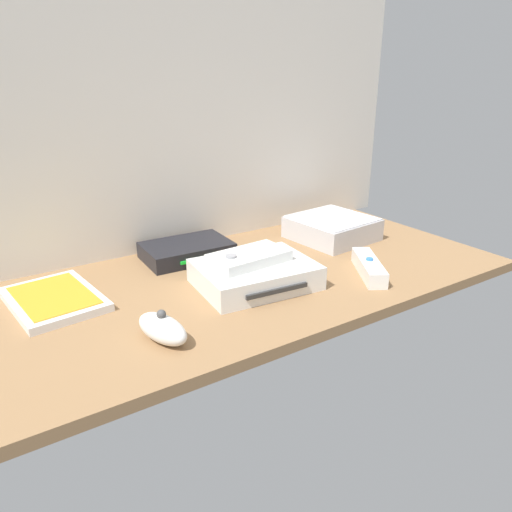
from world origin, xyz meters
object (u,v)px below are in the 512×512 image
object	(u,v)px
remote_nunchuk	(162,328)
remote_classic_pad	(249,258)
remote_wand	(369,267)
game_case	(54,299)
mini_computer	(332,228)
network_router	(187,251)
game_console	(255,274)

from	to	relation	value
remote_nunchuk	remote_classic_pad	distance (cm)	24.08
remote_wand	remote_nunchuk	xyz separation A→B (cm)	(-43.88, -1.19, 0.53)
game_case	mini_computer	bearing A→B (deg)	-6.46
mini_computer	network_router	xyz separation A→B (cm)	(-34.39, 7.29, -0.94)
network_router	remote_classic_pad	size ratio (longest dim) A/B	1.24
mini_computer	remote_classic_pad	world-z (taller)	remote_classic_pad
mini_computer	game_case	size ratio (longest dim) A/B	0.91
mini_computer	remote_classic_pad	distance (cm)	32.89
mini_computer	remote_nunchuk	size ratio (longest dim) A/B	1.71
network_router	mini_computer	bearing A→B (deg)	-9.56
network_router	remote_wand	xyz separation A→B (cm)	(25.96, -27.65, -0.19)
game_case	network_router	bearing A→B (deg)	7.40
remote_classic_pad	game_console	bearing A→B (deg)	-53.35
game_case	remote_wand	bearing A→B (deg)	-26.90
game_console	remote_wand	distance (cm)	22.92
game_console	remote_classic_pad	xyz separation A→B (cm)	(-0.77, 0.92, 3.21)
game_case	remote_classic_pad	world-z (taller)	remote_classic_pad
network_router	game_case	bearing A→B (deg)	-164.12
network_router	remote_wand	bearing A→B (deg)	-44.39
network_router	game_console	bearing A→B (deg)	-74.81
remote_wand	remote_classic_pad	size ratio (longest dim) A/B	0.98
remote_classic_pad	game_case	bearing A→B (deg)	156.35
mini_computer	remote_wand	world-z (taller)	mini_computer
remote_nunchuk	remote_classic_pad	world-z (taller)	remote_classic_pad
mini_computer	network_router	bearing A→B (deg)	168.03
mini_computer	game_console	bearing A→B (deg)	-157.47
game_console	game_case	xyz separation A→B (cm)	(-33.13, 12.85, -1.44)
remote_classic_pad	mini_computer	bearing A→B (deg)	17.11
game_console	remote_wand	size ratio (longest dim) A/B	1.55
remote_nunchuk	remote_classic_pad	size ratio (longest dim) A/B	0.73
network_router	remote_nunchuk	bearing A→B (deg)	-119.44
game_console	network_router	xyz separation A→B (cm)	(-4.47, 19.71, -0.50)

